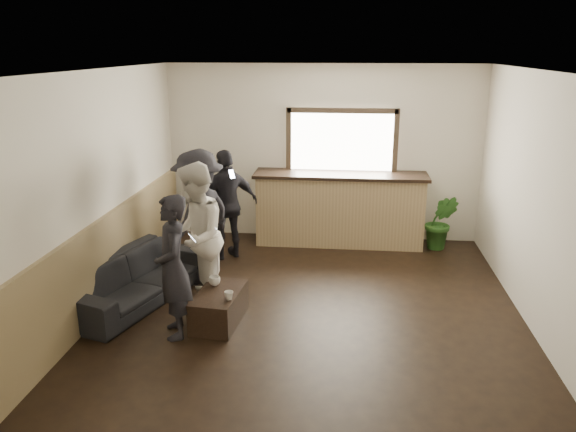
# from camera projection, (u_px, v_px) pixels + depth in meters

# --- Properties ---
(ground) EXTENTS (5.00, 6.00, 0.01)m
(ground) POSITION_uv_depth(u_px,v_px,m) (308.00, 318.00, 6.55)
(ground) COLOR black
(room_shell) EXTENTS (5.01, 6.01, 2.80)m
(room_shell) POSITION_uv_depth(u_px,v_px,m) (243.00, 195.00, 6.20)
(room_shell) COLOR silver
(room_shell) RESTS_ON ground
(bar_counter) EXTENTS (2.70, 0.68, 2.13)m
(bar_counter) POSITION_uv_depth(u_px,v_px,m) (340.00, 204.00, 8.90)
(bar_counter) COLOR #9F8156
(bar_counter) RESTS_ON ground
(sofa) EXTENTS (1.39, 2.19, 0.60)m
(sofa) POSITION_uv_depth(u_px,v_px,m) (136.00, 278.00, 6.93)
(sofa) COLOR black
(sofa) RESTS_ON ground
(coffee_table) EXTENTS (0.54, 0.88, 0.37)m
(coffee_table) POSITION_uv_depth(u_px,v_px,m) (219.00, 307.00, 6.42)
(coffee_table) COLOR black
(coffee_table) RESTS_ON ground
(cup_a) EXTENTS (0.14, 0.14, 0.11)m
(cup_a) POSITION_uv_depth(u_px,v_px,m) (215.00, 281.00, 6.54)
(cup_a) COLOR silver
(cup_a) RESTS_ON coffee_table
(cup_b) EXTENTS (0.13, 0.13, 0.09)m
(cup_b) POSITION_uv_depth(u_px,v_px,m) (229.00, 296.00, 6.16)
(cup_b) COLOR silver
(cup_b) RESTS_ON coffee_table
(potted_plant) EXTENTS (0.55, 0.47, 0.88)m
(potted_plant) POSITION_uv_depth(u_px,v_px,m) (441.00, 222.00, 8.68)
(potted_plant) COLOR #2D6623
(potted_plant) RESTS_ON ground
(person_a) EXTENTS (0.56, 0.67, 1.58)m
(person_a) POSITION_uv_depth(u_px,v_px,m) (173.00, 267.00, 5.98)
(person_a) COLOR black
(person_a) RESTS_ON ground
(person_b) EXTENTS (0.78, 0.94, 1.77)m
(person_b) POSITION_uv_depth(u_px,v_px,m) (195.00, 237.00, 6.63)
(person_b) COLOR silver
(person_b) RESTS_ON ground
(person_c) EXTENTS (1.06, 1.33, 1.80)m
(person_c) POSITION_uv_depth(u_px,v_px,m) (199.00, 218.00, 7.33)
(person_c) COLOR black
(person_c) RESTS_ON ground
(person_d) EXTENTS (1.02, 0.86, 1.63)m
(person_d) POSITION_uv_depth(u_px,v_px,m) (227.00, 205.00, 8.24)
(person_d) COLOR black
(person_d) RESTS_ON ground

